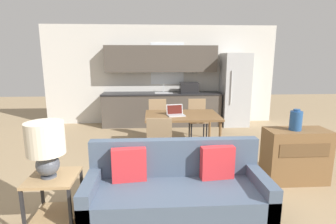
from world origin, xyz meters
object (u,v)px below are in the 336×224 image
credenza (295,156)px  dining_chair_far_right (198,117)px  table_lamp (46,144)px  vase (296,120)px  dining_table (182,118)px  dining_chair_near_left (160,141)px  refrigerator (235,90)px  dining_chair_far_left (158,118)px  side_table (54,192)px  couch (176,189)px  laptop (175,113)px

credenza → dining_chair_far_right: 2.45m
table_lamp → vase: table_lamp is taller
dining_table → vase: vase is taller
credenza → dining_chair_near_left: bearing=165.5°
refrigerator → table_lamp: 5.45m
dining_chair_near_left → dining_chair_far_left: same height
dining_chair_near_left → dining_chair_far_left: bearing=-85.2°
side_table → dining_chair_far_right: (2.11, 3.06, 0.12)m
side_table → vase: bearing=15.1°
side_table → credenza: credenza is taller
table_lamp → dining_chair_far_left: 3.34m
couch → laptop: bearing=85.1°
couch → side_table: bearing=-176.2°
couch → side_table: (-1.35, -0.09, 0.06)m
table_lamp → dining_table: bearing=52.7°
vase → dining_table: bearing=137.6°
vase → dining_chair_far_left: vase is taller
vase → dining_chair_far_right: bearing=115.3°
vase → laptop: size_ratio=0.86×
side_table → dining_chair_far_right: 3.72m
dining_chair_near_left → laptop: (0.33, 0.78, 0.30)m
couch → credenza: bearing=22.6°
side_table → credenza: size_ratio=0.64×
dining_table → side_table: size_ratio=2.44×
refrigerator → dining_chair_far_left: (-2.13, -1.21, -0.47)m
couch → table_lamp: 1.52m
side_table → couch: bearing=3.8°
dining_table → dining_chair_far_right: bearing=61.6°
dining_table → table_lamp: (-1.70, -2.23, 0.26)m
credenza → table_lamp: bearing=-164.9°
couch → dining_chair_far_right: dining_chair_far_right is taller
vase → refrigerator: bearing=87.0°
dining_chair_far_left → dining_table: bearing=-62.5°
side_table → dining_chair_near_left: bearing=49.1°
couch → table_lamp: size_ratio=3.37×
side_table → refrigerator: bearing=52.1°
credenza → couch: bearing=-157.4°
dining_chair_far_left → couch: bearing=-87.9°
refrigerator → dining_chair_near_left: size_ratio=2.14×
table_lamp → vase: size_ratio=1.96×
refrigerator → laptop: (-1.80, -2.11, -0.17)m
credenza → dining_chair_near_left: 2.08m
credenza → dining_chair_far_left: 2.98m
refrigerator → side_table: (-3.33, -4.27, -0.58)m
dining_table → side_table: 2.79m
dining_table → laptop: size_ratio=3.94×
dining_chair_far_right → dining_chair_near_left: bearing=-117.9°
vase → dining_chair_far_left: bearing=131.4°
dining_chair_near_left → side_table: bearing=54.1°
side_table → table_lamp: bearing=-161.7°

